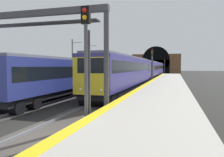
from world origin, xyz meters
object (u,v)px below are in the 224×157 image
(train_adjacent_platform, at_px, (117,71))
(overhead_signal_gantry, at_px, (34,35))
(railway_signal_near, at_px, (86,62))
(railway_signal_mid, at_px, (152,63))
(catenary_mast_near, at_px, (73,61))
(train_main_approaching, at_px, (147,70))
(railway_signal_far, at_px, (165,66))
(catenary_mast_far, at_px, (87,62))

(train_adjacent_platform, xyz_separation_m, overhead_signal_gantry, (-28.88, -2.48, 2.69))
(railway_signal_near, bearing_deg, railway_signal_mid, -180.00)
(railway_signal_mid, distance_m, catenary_mast_near, 14.02)
(train_adjacent_platform, relative_size, overhead_signal_gantry, 6.56)
(railway_signal_mid, bearing_deg, railway_signal_near, 0.00)
(train_main_approaching, bearing_deg, railway_signal_far, 177.95)
(train_main_approaching, distance_m, railway_signal_far, 36.35)
(railway_signal_far, bearing_deg, catenary_mast_near, -17.07)
(train_adjacent_platform, relative_size, catenary_mast_near, 7.66)
(train_main_approaching, distance_m, train_adjacent_platform, 7.22)
(train_main_approaching, xyz_separation_m, railway_signal_mid, (-8.47, -1.86, 1.18))
(train_main_approaching, bearing_deg, railway_signal_mid, 13.27)
(railway_signal_far, bearing_deg, overhead_signal_gantry, -3.53)
(railway_signal_near, distance_m, railway_signal_far, 72.92)
(train_adjacent_platform, height_order, railway_signal_near, railway_signal_near)
(overhead_signal_gantry, xyz_separation_m, catenary_mast_near, (24.83, 9.65, -0.85))
(catenary_mast_near, bearing_deg, train_adjacent_platform, -60.54)
(railway_signal_mid, bearing_deg, overhead_signal_gantry, -9.61)
(railway_signal_far, xyz_separation_m, overhead_signal_gantry, (-70.40, 4.34, 1.49))
(railway_signal_mid, height_order, catenary_mast_near, catenary_mast_near)
(overhead_signal_gantry, bearing_deg, catenary_mast_far, 16.95)
(railway_signal_mid, bearing_deg, catenary_mast_far, -113.18)
(catenary_mast_near, height_order, catenary_mast_far, catenary_mast_far)
(catenary_mast_far, bearing_deg, train_adjacent_platform, -111.06)
(railway_signal_mid, height_order, catenary_mast_far, catenary_mast_far)
(catenary_mast_far, bearing_deg, railway_signal_mid, -113.18)
(train_adjacent_platform, bearing_deg, catenary_mast_far, 68.87)
(railway_signal_far, height_order, catenary_mast_far, catenary_mast_far)
(train_main_approaching, height_order, railway_signal_mid, railway_signal_mid)
(railway_signal_mid, xyz_separation_m, railway_signal_far, (44.75, 0.00, -0.18))
(train_main_approaching, bearing_deg, railway_signal_near, 3.79)
(train_adjacent_platform, bearing_deg, catenary_mast_near, 119.39)
(train_adjacent_platform, height_order, catenary_mast_far, catenary_mast_far)
(railway_signal_far, height_order, catenary_mast_near, catenary_mast_near)
(train_adjacent_platform, relative_size, railway_signal_near, 10.74)
(train_adjacent_platform, xyz_separation_m, catenary_mast_far, (2.76, 7.16, 1.87))
(catenary_mast_far, bearing_deg, train_main_approaching, -78.46)
(train_main_approaching, distance_m, railway_signal_near, 36.69)
(overhead_signal_gantry, bearing_deg, catenary_mast_near, 21.24)
(overhead_signal_gantry, bearing_deg, train_main_approaching, -4.16)
(train_adjacent_platform, relative_size, catenary_mast_far, 7.63)
(catenary_mast_far, bearing_deg, railway_signal_far, -19.84)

